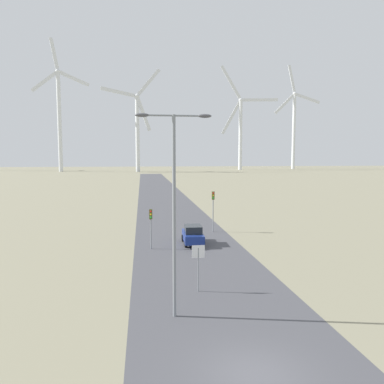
# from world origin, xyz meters

# --- Properties ---
(ground_plane) EXTENTS (600.00, 600.00, 0.00)m
(ground_plane) POSITION_xyz_m (0.00, 0.00, 0.00)
(ground_plane) COLOR gray
(road_surface) EXTENTS (10.00, 240.00, 0.01)m
(road_surface) POSITION_xyz_m (0.00, 48.00, 0.00)
(road_surface) COLOR #47474C
(road_surface) RESTS_ON ground
(streetlamp) EXTENTS (3.85, 0.32, 10.53)m
(streetlamp) POSITION_xyz_m (-2.61, 5.67, 6.61)
(streetlamp) COLOR gray
(streetlamp) RESTS_ON ground
(stop_sign_near) EXTENTS (0.81, 0.07, 2.94)m
(stop_sign_near) POSITION_xyz_m (-0.83, 9.09, 2.06)
(stop_sign_near) COLOR gray
(stop_sign_near) RESTS_ON ground
(traffic_light_post_near_left) EXTENTS (0.28, 0.34, 3.64)m
(traffic_light_post_near_left) POSITION_xyz_m (-3.48, 20.31, 2.68)
(traffic_light_post_near_left) COLOR gray
(traffic_light_post_near_left) RESTS_ON ground
(traffic_light_post_near_right) EXTENTS (0.28, 0.34, 4.53)m
(traffic_light_post_near_right) POSITION_xyz_m (3.56, 27.17, 3.30)
(traffic_light_post_near_right) COLOR gray
(traffic_light_post_near_right) RESTS_ON ground
(car_approaching) EXTENTS (1.94, 4.16, 1.83)m
(car_approaching) POSITION_xyz_m (0.56, 21.67, 0.91)
(car_approaching) COLOR navy
(car_approaching) RESTS_ON ground
(wind_turbine_left) EXTENTS (28.95, 10.99, 71.27)m
(wind_turbine_left) POSITION_xyz_m (-48.37, 200.57, 32.21)
(wind_turbine_left) COLOR silver
(wind_turbine_left) RESTS_ON ground
(wind_turbine_center) EXTENTS (31.85, 6.52, 56.08)m
(wind_turbine_center) POSITION_xyz_m (-6.32, 193.75, 25.54)
(wind_turbine_center) COLOR silver
(wind_turbine_center) RESTS_ON ground
(wind_turbine_right) EXTENTS (36.65, 2.60, 63.80)m
(wind_turbine_right) POSITION_xyz_m (57.03, 216.11, 27.52)
(wind_turbine_right) COLOR silver
(wind_turbine_right) RESTS_ON ground
(wind_turbine_far_right) EXTENTS (32.51, 2.68, 68.19)m
(wind_turbine_far_right) POSITION_xyz_m (96.79, 227.82, 30.24)
(wind_turbine_far_right) COLOR silver
(wind_turbine_far_right) RESTS_ON ground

